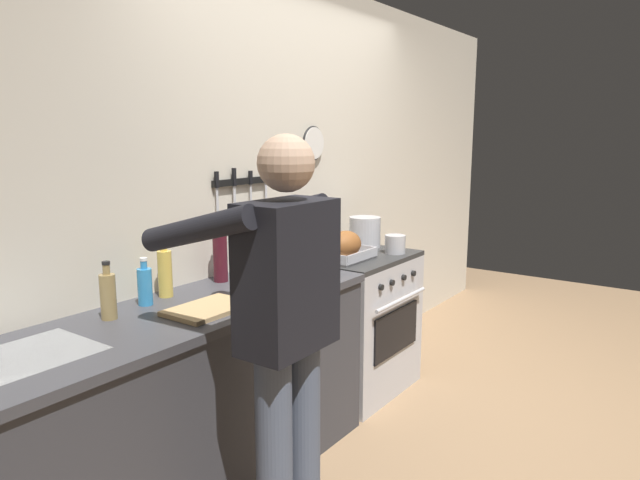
# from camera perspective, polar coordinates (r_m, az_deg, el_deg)

# --- Properties ---
(ground_plane) EXTENTS (8.00, 8.00, 0.00)m
(ground_plane) POSITION_cam_1_polar(r_m,az_deg,el_deg) (3.40, 16.17, -19.12)
(ground_plane) COLOR #937251
(wall_back) EXTENTS (6.00, 0.13, 2.60)m
(wall_back) POSITION_cam_1_polar(r_m,az_deg,el_deg) (3.64, -3.21, 4.83)
(wall_back) COLOR beige
(wall_back) RESTS_ON ground
(counter_block) EXTENTS (2.03, 0.65, 0.90)m
(counter_block) POSITION_cam_1_polar(r_m,az_deg,el_deg) (2.77, -13.28, -15.46)
(counter_block) COLOR #38383D
(counter_block) RESTS_ON ground
(stove) EXTENTS (0.76, 0.67, 0.90)m
(stove) POSITION_cam_1_polar(r_m,az_deg,el_deg) (3.79, 3.34, -8.11)
(stove) COLOR #BCBCC1
(stove) RESTS_ON ground
(person_cook) EXTENTS (0.51, 0.63, 1.66)m
(person_cook) POSITION_cam_1_polar(r_m,az_deg,el_deg) (2.20, -3.66, -8.27)
(person_cook) COLOR #4C566B
(person_cook) RESTS_ON ground
(roasting_pan) EXTENTS (0.35, 0.26, 0.18)m
(roasting_pan) POSITION_cam_1_polar(r_m,az_deg,el_deg) (3.51, 2.49, -0.68)
(roasting_pan) COLOR #B7B7BC
(roasting_pan) RESTS_ON stove
(stock_pot) EXTENTS (0.21, 0.21, 0.21)m
(stock_pot) POSITION_cam_1_polar(r_m,az_deg,el_deg) (3.91, 4.47, 0.80)
(stock_pot) COLOR #B7B7BC
(stock_pot) RESTS_ON stove
(saucepan) EXTENTS (0.13, 0.13, 0.12)m
(saucepan) POSITION_cam_1_polar(r_m,az_deg,el_deg) (3.73, 7.46, -0.41)
(saucepan) COLOR #B7B7BC
(saucepan) RESTS_ON stove
(cutting_board) EXTENTS (0.36, 0.24, 0.02)m
(cutting_board) POSITION_cam_1_polar(r_m,az_deg,el_deg) (2.56, -10.98, -6.69)
(cutting_board) COLOR tan
(cutting_board) RESTS_ON counter_block
(bottle_vinegar) EXTENTS (0.07, 0.07, 0.25)m
(bottle_vinegar) POSITION_cam_1_polar(r_m,az_deg,el_deg) (2.54, -20.28, -5.15)
(bottle_vinegar) COLOR #997F4C
(bottle_vinegar) RESTS_ON counter_block
(bottle_wine_red) EXTENTS (0.08, 0.08, 0.32)m
(bottle_wine_red) POSITION_cam_1_polar(r_m,az_deg,el_deg) (3.02, -9.87, -1.62)
(bottle_wine_red) COLOR #47141E
(bottle_wine_red) RESTS_ON counter_block
(bottle_dish_soap) EXTENTS (0.07, 0.07, 0.22)m
(bottle_dish_soap) POSITION_cam_1_polar(r_m,az_deg,el_deg) (2.70, -16.98, -4.33)
(bottle_dish_soap) COLOR #338CCC
(bottle_dish_soap) RESTS_ON counter_block
(bottle_cooking_oil) EXTENTS (0.07, 0.07, 0.28)m
(bottle_cooking_oil) POSITION_cam_1_polar(r_m,az_deg,el_deg) (2.80, -15.12, -3.10)
(bottle_cooking_oil) COLOR gold
(bottle_cooking_oil) RESTS_ON counter_block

